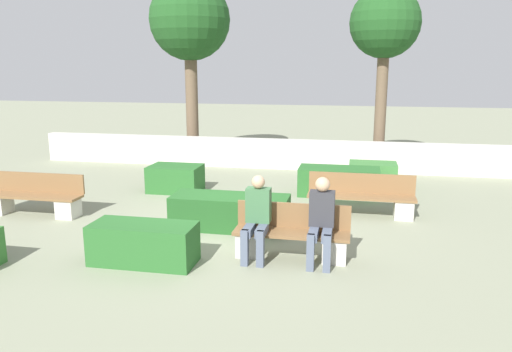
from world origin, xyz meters
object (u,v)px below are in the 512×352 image
Objects in this scene: bench_front at (292,238)px; person_seated_woman at (321,217)px; bench_left_side at (361,200)px; person_seated_man at (257,214)px; tree_center_left at (385,26)px; bench_right_side at (35,199)px; tree_leftmost at (190,22)px.

person_seated_woman is at bearing -16.43° from bench_front.
bench_left_side is 1.61× the size of person_seated_woman.
bench_front is 1.39× the size of person_seated_man.
tree_center_left reaches higher than person_seated_woman.
tree_center_left reaches higher than bench_front.
bench_front and bench_left_side have the same top height.
person_seated_man is 0.25× the size of tree_center_left.
bench_right_side is at bearing 166.58° from person_seated_woman.
person_seated_man is at bearing -179.84° from person_seated_woman.
tree_leftmost is at bearing 123.38° from bench_left_side.
tree_leftmost reaches higher than person_seated_man.
bench_front is at bearing -23.65° from bench_right_side.
tree_center_left is (1.60, 7.66, 3.72)m from bench_front.
tree_center_left is at bearing -0.56° from tree_leftmost.
tree_center_left reaches higher than person_seated_man.
bench_right_side is (-5.38, 1.26, 0.01)m from bench_front.
tree_leftmost is 5.78m from tree_center_left.
bench_right_side is at bearing -100.55° from tree_leftmost.
bench_right_side is at bearing 163.94° from person_seated_man.
tree_leftmost is (-3.65, 7.85, 3.53)m from person_seated_man.
bench_front is 8.66m from tree_center_left.
bench_front is 0.35× the size of tree_center_left.
person_seated_man is 8.74m from tree_center_left.
bench_left_side is 8.38m from tree_leftmost.
bench_right_side is 5.06m from person_seated_man.
tree_leftmost reaches higher than bench_right_side.
bench_right_side is 1.54× the size of person_seated_man.
person_seated_man is at bearing -65.08° from tree_leftmost.
bench_left_side is at bearing -95.82° from tree_center_left.
tree_leftmost is at bearing 179.44° from tree_center_left.
person_seated_man is (-1.60, -2.63, 0.38)m from bench_left_side.
person_seated_man is 9.35m from tree_leftmost.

